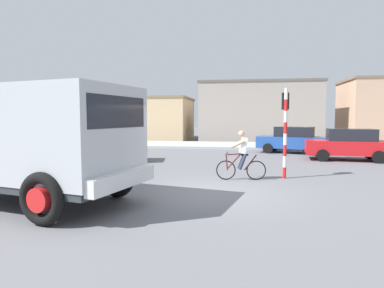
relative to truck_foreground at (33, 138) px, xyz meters
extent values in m
plane|color=slate|center=(4.40, 1.84, -1.67)|extent=(120.00, 120.00, 0.00)
cube|color=#ADADA8|center=(4.40, 17.20, -1.59)|extent=(80.00, 5.00, 0.16)
cube|color=#B2B7BC|center=(-0.03, 0.01, 0.13)|extent=(5.63, 3.60, 2.20)
cube|color=#2D3338|center=(-0.03, 0.01, -1.05)|extent=(5.52, 3.53, 0.16)
cube|color=silver|center=(2.60, -0.60, -0.87)|extent=(0.77, 2.37, 0.36)
cube|color=black|center=(2.45, -0.56, 0.63)|extent=(0.59, 2.10, 0.70)
torus|color=black|center=(1.83, 0.89, -1.12)|extent=(1.13, 0.48, 1.10)
cylinder|color=red|center=(1.83, 0.89, -1.12)|extent=(0.55, 0.40, 0.50)
torus|color=black|center=(1.25, -1.60, -1.12)|extent=(1.13, 0.48, 1.10)
cylinder|color=red|center=(1.25, -1.60, -1.12)|extent=(0.55, 0.40, 0.50)
torus|color=black|center=(-1.31, 1.62, -1.12)|extent=(1.13, 0.48, 1.10)
cylinder|color=red|center=(-1.31, 1.62, -1.12)|extent=(0.55, 0.40, 0.50)
torus|color=black|center=(4.64, 3.88, -1.33)|extent=(0.68, 0.11, 0.68)
torus|color=black|center=(5.69, 3.99, -1.33)|extent=(0.68, 0.11, 0.68)
cylinder|color=#591E1E|center=(4.99, 3.92, -0.76)|extent=(0.60, 0.11, 0.09)
cylinder|color=#591E1E|center=(4.93, 3.91, -1.01)|extent=(0.51, 0.10, 0.57)
cylinder|color=#591E1E|center=(5.49, 3.97, -1.06)|extent=(0.44, 0.09, 0.57)
cylinder|color=#591E1E|center=(4.67, 3.89, -1.03)|extent=(0.10, 0.05, 0.59)
cylinder|color=black|center=(4.69, 3.89, -0.72)|extent=(0.08, 0.50, 0.03)
cube|color=black|center=(5.29, 3.95, -0.79)|extent=(0.25, 0.14, 0.06)
cube|color=white|center=(5.24, 3.94, -0.46)|extent=(0.33, 0.35, 0.59)
sphere|color=tan|center=(5.17, 3.94, -0.06)|extent=(0.22, 0.22, 0.22)
cylinder|color=#2D334C|center=(5.22, 3.84, -1.02)|extent=(0.32, 0.15, 0.57)
cylinder|color=tan|center=(5.05, 3.76, -0.41)|extent=(0.50, 0.14, 0.29)
cylinder|color=#2D334C|center=(5.20, 4.04, -1.02)|extent=(0.32, 0.15, 0.57)
cylinder|color=tan|center=(5.02, 4.08, -0.41)|extent=(0.50, 0.14, 0.29)
cylinder|color=red|center=(6.70, 4.47, -1.47)|extent=(0.12, 0.12, 0.40)
cylinder|color=white|center=(6.70, 4.47, -1.07)|extent=(0.12, 0.12, 0.40)
cylinder|color=red|center=(6.70, 4.47, -0.67)|extent=(0.12, 0.12, 0.40)
cylinder|color=white|center=(6.70, 4.47, -0.27)|extent=(0.12, 0.12, 0.40)
cylinder|color=red|center=(6.70, 4.47, 0.13)|extent=(0.12, 0.12, 0.40)
cylinder|color=white|center=(6.70, 4.47, 0.53)|extent=(0.12, 0.12, 0.40)
cylinder|color=red|center=(6.70, 4.47, 0.93)|extent=(0.12, 0.12, 0.40)
cylinder|color=white|center=(6.70, 4.47, 1.33)|extent=(0.12, 0.12, 0.40)
cube|color=black|center=(6.70, 4.65, 1.08)|extent=(0.24, 0.20, 0.60)
sphere|color=green|center=(6.70, 4.77, 1.08)|extent=(0.14, 0.14, 0.14)
cube|color=white|center=(-1.56, 7.88, -1.02)|extent=(4.23, 2.34, 0.70)
cube|color=black|center=(-1.41, 7.90, -0.37)|extent=(2.41, 1.79, 0.60)
cylinder|color=black|center=(-2.64, 6.84, -1.37)|extent=(0.62, 0.28, 0.60)
cylinder|color=black|center=(-2.92, 8.51, -1.37)|extent=(0.62, 0.28, 0.60)
cylinder|color=black|center=(-0.19, 7.25, -1.37)|extent=(0.62, 0.28, 0.60)
cylinder|color=black|center=(-0.48, 8.92, -1.37)|extent=(0.62, 0.28, 0.60)
cube|color=red|center=(10.45, 10.07, -1.02)|extent=(4.17, 2.16, 0.70)
cube|color=black|center=(10.60, 10.05, -0.37)|extent=(2.35, 1.69, 0.60)
cylinder|color=black|center=(9.12, 9.37, -1.37)|extent=(0.62, 0.25, 0.60)
cylinder|color=black|center=(9.32, 11.06, -1.37)|extent=(0.62, 0.25, 0.60)
cylinder|color=black|center=(11.58, 9.08, -1.37)|extent=(0.62, 0.25, 0.60)
cylinder|color=black|center=(11.78, 10.77, -1.37)|extent=(0.62, 0.25, 0.60)
cube|color=#234C9E|center=(8.16, 13.19, -1.02)|extent=(4.32, 2.80, 0.70)
cube|color=black|center=(8.30, 13.15, -0.37)|extent=(2.53, 2.03, 0.60)
cylinder|color=black|center=(6.72, 12.75, -1.37)|extent=(0.63, 0.35, 0.60)
cylinder|color=black|center=(7.22, 14.37, -1.37)|extent=(0.63, 0.35, 0.60)
cylinder|color=black|center=(9.09, 12.02, -1.37)|extent=(0.63, 0.35, 0.60)
cylinder|color=black|center=(9.59, 13.64, -1.37)|extent=(0.63, 0.35, 0.60)
cylinder|color=#2D334C|center=(8.82, 12.51, -1.24)|extent=(0.22, 0.22, 0.85)
cube|color=#3351A8|center=(8.82, 12.51, -0.54)|extent=(0.34, 0.22, 0.56)
sphere|color=tan|center=(8.82, 12.51, -0.15)|extent=(0.20, 0.20, 0.20)
cube|color=#D1B284|center=(-5.27, 24.89, 0.30)|extent=(10.31, 6.86, 3.93)
cube|color=#7D6B4F|center=(-5.27, 24.89, 2.36)|extent=(10.52, 7.00, 0.20)
cube|color=#9E9389|center=(6.66, 24.22, 0.94)|extent=(10.70, 5.78, 5.21)
cube|color=#5E5852|center=(6.66, 24.22, 3.64)|extent=(10.92, 5.89, 0.20)
camera|label=1|loc=(5.21, -7.52, 0.51)|focal=30.79mm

